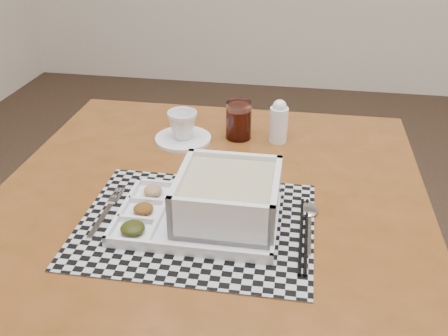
{
  "coord_description": "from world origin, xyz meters",
  "views": [
    {
      "loc": [
        -0.42,
        -1.06,
        1.31
      ],
      "look_at": [
        -0.57,
        -0.16,
        0.79
      ],
      "focal_mm": 40.0,
      "sensor_mm": 36.0,
      "label": 1
    }
  ],
  "objects": [
    {
      "name": "dining_table",
      "position": [
        -0.61,
        -0.14,
        0.64
      ],
      "size": [
        0.96,
        0.96,
        0.72
      ],
      "color": "#583310",
      "rests_on": "ground"
    },
    {
      "name": "placemat",
      "position": [
        -0.61,
        -0.27,
        0.72
      ],
      "size": [
        0.47,
        0.37,
        0.0
      ],
      "primitive_type": "cube",
      "rotation": [
        0.0,
        0.0,
        0.01
      ],
      "color": "#A7A8AF",
      "rests_on": "dining_table"
    },
    {
      "name": "serving_tray",
      "position": [
        -0.56,
        -0.25,
        0.76
      ],
      "size": [
        0.32,
        0.23,
        0.1
      ],
      "color": "white",
      "rests_on": "placemat"
    },
    {
      "name": "fork",
      "position": [
        -0.8,
        -0.26,
        0.72
      ],
      "size": [
        0.02,
        0.19,
        0.0
      ],
      "color": "silver",
      "rests_on": "placemat"
    },
    {
      "name": "spoon",
      "position": [
        -0.39,
        -0.2,
        0.72
      ],
      "size": [
        0.04,
        0.18,
        0.01
      ],
      "color": "silver",
      "rests_on": "placemat"
    },
    {
      "name": "chopsticks",
      "position": [
        -0.4,
        -0.27,
        0.72
      ],
      "size": [
        0.02,
        0.24,
        0.01
      ],
      "color": "black",
      "rests_on": "placemat"
    },
    {
      "name": "saucer",
      "position": [
        -0.73,
        0.1,
        0.72
      ],
      "size": [
        0.15,
        0.15,
        0.01
      ],
      "primitive_type": "cylinder",
      "color": "white",
      "rests_on": "dining_table"
    },
    {
      "name": "cup",
      "position": [
        -0.73,
        0.1,
        0.76
      ],
      "size": [
        0.1,
        0.1,
        0.07
      ],
      "primitive_type": "imported",
      "rotation": [
        0.0,
        0.0,
        0.41
      ],
      "color": "white",
      "rests_on": "saucer"
    },
    {
      "name": "juice_glass",
      "position": [
        -0.58,
        0.14,
        0.76
      ],
      "size": [
        0.07,
        0.07,
        0.1
      ],
      "color": "white",
      "rests_on": "dining_table"
    },
    {
      "name": "creamer_bottle",
      "position": [
        -0.48,
        0.14,
        0.77
      ],
      "size": [
        0.05,
        0.05,
        0.12
      ],
      "color": "white",
      "rests_on": "dining_table"
    }
  ]
}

